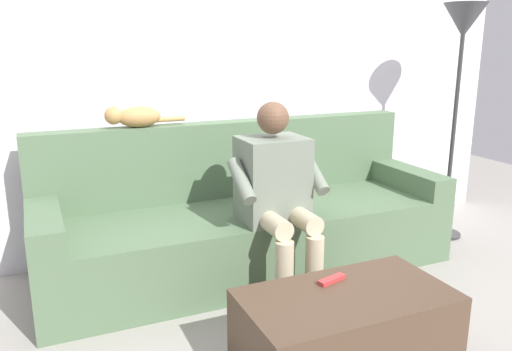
# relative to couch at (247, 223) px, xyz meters

# --- Properties ---
(ground_plane) EXTENTS (8.00, 8.00, 0.00)m
(ground_plane) POSITION_rel_couch_xyz_m (0.00, 0.73, -0.30)
(ground_plane) COLOR gray
(back_wall) EXTENTS (4.72, 0.06, 2.49)m
(back_wall) POSITION_rel_couch_xyz_m (0.00, -0.51, 0.95)
(back_wall) COLOR silver
(back_wall) RESTS_ON ground
(couch) EXTENTS (2.54, 0.80, 0.91)m
(couch) POSITION_rel_couch_xyz_m (0.00, 0.00, 0.00)
(couch) COLOR #516B4C
(couch) RESTS_ON ground
(coffee_table) EXTENTS (0.93, 0.51, 0.35)m
(coffee_table) POSITION_rel_couch_xyz_m (0.00, 1.14, -0.12)
(coffee_table) COLOR #4C3828
(coffee_table) RESTS_ON ground
(person_solo_seated) EXTENTS (0.52, 0.54, 1.10)m
(person_solo_seated) POSITION_rel_couch_xyz_m (-0.03, 0.36, 0.32)
(person_solo_seated) COLOR slate
(person_solo_seated) RESTS_ON ground
(cat_on_backrest) EXTENTS (0.49, 0.14, 0.14)m
(cat_on_backrest) POSITION_rel_couch_xyz_m (0.61, -0.27, 0.68)
(cat_on_backrest) COLOR #B7844C
(cat_on_backrest) RESTS_ON couch
(remote_red) EXTENTS (0.15, 0.08, 0.02)m
(remote_red) POSITION_rel_couch_xyz_m (0.00, 1.01, 0.06)
(remote_red) COLOR #B73333
(remote_red) RESTS_ON coffee_table
(floor_lamp) EXTENTS (0.29, 0.29, 1.67)m
(floor_lamp) POSITION_rel_couch_xyz_m (-1.58, 0.08, 1.13)
(floor_lamp) COLOR #2D2D2D
(floor_lamp) RESTS_ON ground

